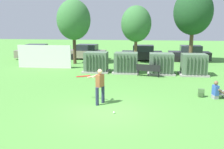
# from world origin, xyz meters

# --- Properties ---
(ground_plane) EXTENTS (96.00, 96.00, 0.00)m
(ground_plane) POSITION_xyz_m (0.00, 0.00, 0.00)
(ground_plane) COLOR #51933D
(fence_panel) EXTENTS (4.80, 0.12, 2.00)m
(fence_panel) POSITION_xyz_m (-7.08, 10.50, 1.00)
(fence_panel) COLOR white
(fence_panel) RESTS_ON ground
(transformer_west) EXTENTS (2.10, 1.70, 1.62)m
(transformer_west) POSITION_xyz_m (-2.20, 9.22, 0.79)
(transformer_west) COLOR #9E9B93
(transformer_west) RESTS_ON ground
(transformer_mid_west) EXTENTS (2.10, 1.70, 1.62)m
(transformer_mid_west) POSITION_xyz_m (0.21, 9.15, 0.79)
(transformer_mid_west) COLOR #9E9B93
(transformer_mid_west) RESTS_ON ground
(transformer_mid_east) EXTENTS (2.10, 1.70, 1.62)m
(transformer_mid_east) POSITION_xyz_m (2.95, 9.02, 0.79)
(transformer_mid_east) COLOR #9E9B93
(transformer_mid_east) RESTS_ON ground
(transformer_east) EXTENTS (2.10, 1.70, 1.62)m
(transformer_east) POSITION_xyz_m (5.37, 8.89, 0.79)
(transformer_east) COLOR #9E9B93
(transformer_east) RESTS_ON ground
(park_bench) EXTENTS (1.84, 0.82, 0.92)m
(park_bench) POSITION_xyz_m (1.96, 7.92, 0.54)
(park_bench) COLOR black
(park_bench) RESTS_ON ground
(batter) EXTENTS (1.54, 0.97, 1.74)m
(batter) POSITION_xyz_m (-0.53, 1.15, 0.98)
(batter) COLOR #282D4C
(batter) RESTS_ON ground
(sports_ball) EXTENTS (0.09, 0.09, 0.09)m
(sports_ball) POSITION_xyz_m (0.35, -0.11, 0.04)
(sports_ball) COLOR white
(sports_ball) RESTS_ON ground
(seated_spectator) EXTENTS (0.78, 0.63, 0.96)m
(seated_spectator) POSITION_xyz_m (5.46, 2.78, 0.38)
(seated_spectator) COLOR gray
(seated_spectator) RESTS_ON ground
(backpack) EXTENTS (0.34, 0.29, 0.44)m
(backpack) POSITION_xyz_m (4.70, 2.99, 0.21)
(backpack) COLOR #4C723F
(backpack) RESTS_ON ground
(tree_left) EXTENTS (3.19, 3.19, 6.09)m
(tree_left) POSITION_xyz_m (-5.06, 13.12, 4.18)
(tree_left) COLOR #4C3828
(tree_left) RESTS_ON ground
(tree_center_left) EXTENTS (2.90, 2.90, 5.55)m
(tree_center_left) POSITION_xyz_m (0.80, 14.15, 3.80)
(tree_center_left) COLOR brown
(tree_center_left) RESTS_ON ground
(tree_center_right) EXTENTS (3.78, 3.78, 7.21)m
(tree_center_right) POSITION_xyz_m (6.28, 15.49, 4.95)
(tree_center_right) COLOR brown
(tree_center_right) RESTS_ON ground
(parked_car_leftmost) EXTENTS (4.34, 2.21, 1.62)m
(parked_car_leftmost) POSITION_xyz_m (-10.22, 15.83, 0.75)
(parked_car_leftmost) COLOR gray
(parked_car_leftmost) RESTS_ON ground
(parked_car_left_of_center) EXTENTS (4.31, 2.15, 1.62)m
(parked_car_left_of_center) POSITION_xyz_m (-4.64, 16.34, 0.75)
(parked_car_left_of_center) COLOR gray
(parked_car_left_of_center) RESTS_ON ground
(parked_car_right_of_center) EXTENTS (4.20, 1.93, 1.62)m
(parked_car_right_of_center) POSITION_xyz_m (1.43, 15.99, 0.75)
(parked_car_right_of_center) COLOR black
(parked_car_right_of_center) RESTS_ON ground
(parked_car_rightmost) EXTENTS (4.26, 2.04, 1.62)m
(parked_car_rightmost) POSITION_xyz_m (6.31, 16.26, 0.75)
(parked_car_rightmost) COLOR black
(parked_car_rightmost) RESTS_ON ground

